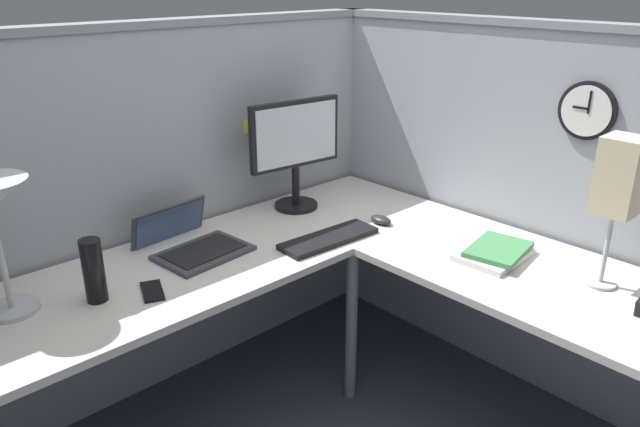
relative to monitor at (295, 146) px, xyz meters
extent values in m
cube|color=#999EA8|center=(-0.64, 0.23, -0.25)|extent=(2.57, 0.10, 1.55)
cube|color=gray|center=(-0.64, 0.23, 0.54)|extent=(2.57, 0.12, 0.03)
cube|color=#999EA8|center=(0.60, -0.90, -0.25)|extent=(0.10, 2.37, 1.55)
cube|color=gray|center=(0.60, -0.90, 0.54)|extent=(0.12, 2.37, 0.03)
cube|color=beige|center=(-0.65, -0.17, -0.31)|extent=(2.35, 0.66, 0.03)
cube|color=beige|center=(0.20, -1.24, -0.31)|extent=(0.66, 1.49, 0.03)
cylinder|color=slate|center=(-0.11, -0.48, -0.67)|extent=(0.05, 0.05, 0.70)
cylinder|color=black|center=(0.00, 0.00, -0.28)|extent=(0.20, 0.20, 0.02)
cylinder|color=black|center=(0.00, 0.00, -0.18)|extent=(0.04, 0.04, 0.20)
cube|color=black|center=(0.00, 0.00, 0.06)|extent=(0.46, 0.08, 0.30)
cube|color=silver|center=(0.00, -0.02, 0.06)|extent=(0.42, 0.05, 0.26)
cube|color=#38383D|center=(-0.60, -0.14, -0.29)|extent=(0.36, 0.27, 0.02)
cube|color=black|center=(-0.60, -0.14, -0.28)|extent=(0.30, 0.21, 0.00)
cube|color=#38383D|center=(-0.62, 0.09, -0.25)|extent=(0.34, 0.10, 0.22)
cube|color=#384C72|center=(-0.62, 0.08, -0.25)|extent=(0.31, 0.08, 0.18)
cube|color=black|center=(-0.15, -0.38, -0.28)|extent=(0.44, 0.17, 0.02)
ellipsoid|color=#232326|center=(0.14, -0.40, -0.28)|extent=(0.06, 0.10, 0.03)
cylinder|color=#B7BABF|center=(-1.28, -0.07, -0.29)|extent=(0.17, 0.17, 0.02)
cylinder|color=#B7BABF|center=(-1.28, -0.07, -0.09)|extent=(0.02, 0.02, 0.38)
cube|color=black|center=(-0.89, -0.27, -0.29)|extent=(0.12, 0.16, 0.01)
cylinder|color=black|center=(-1.05, -0.20, -0.18)|extent=(0.07, 0.07, 0.22)
cube|color=silver|center=(0.20, -0.92, -0.28)|extent=(0.29, 0.22, 0.02)
cube|color=#3F7F4C|center=(0.21, -0.93, -0.26)|extent=(0.29, 0.23, 0.02)
cylinder|color=#B7BABF|center=(0.28, -1.30, -0.29)|extent=(0.11, 0.11, 0.01)
cylinder|color=#B7BABF|center=(0.28, -1.30, -0.15)|extent=(0.02, 0.02, 0.27)
cube|color=beige|center=(0.28, -1.30, 0.11)|extent=(0.13, 0.13, 0.26)
cylinder|color=black|center=(0.54, -1.05, 0.25)|extent=(0.03, 0.22, 0.22)
cylinder|color=white|center=(0.53, -1.05, 0.25)|extent=(0.00, 0.19, 0.19)
cube|color=black|center=(0.52, -1.03, 0.26)|extent=(0.00, 0.06, 0.01)
cube|color=black|center=(0.52, -1.06, 0.28)|extent=(0.00, 0.01, 0.08)
cube|color=#EAD84C|center=(-0.10, 0.18, 0.08)|extent=(0.09, 0.00, 0.06)
camera|label=1|loc=(-1.72, -1.99, 0.72)|focal=33.90mm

